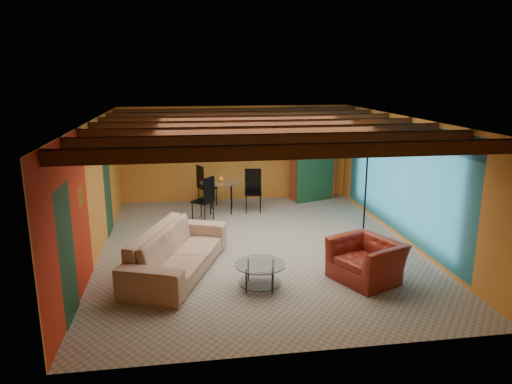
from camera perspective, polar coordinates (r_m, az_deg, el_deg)
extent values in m
cube|color=gray|center=(10.22, 0.17, -6.54)|extent=(6.50, 8.00, 0.01)
cube|color=silver|center=(9.60, 0.18, 8.71)|extent=(6.50, 8.00, 0.01)
cube|color=orange|center=(13.71, -2.41, 4.64)|extent=(6.50, 0.02, 2.70)
cube|color=#A82413|center=(9.87, -18.80, 0.15)|extent=(0.02, 8.00, 2.70)
cube|color=teal|center=(10.80, 17.47, 1.41)|extent=(0.02, 8.00, 2.70)
imported|color=#A27D68|center=(8.95, -9.39, -6.98)|extent=(2.02, 3.03, 0.82)
imported|color=maroon|center=(8.74, 13.08, -8.00)|extent=(1.38, 1.45, 0.74)
cube|color=brown|center=(13.89, 6.81, 3.39)|extent=(1.31, 0.94, 2.08)
cube|color=black|center=(13.56, -6.21, 5.75)|extent=(1.05, 0.03, 0.65)
imported|color=#26661E|center=(13.71, 6.97, 8.73)|extent=(0.55, 0.51, 0.52)
imported|color=orange|center=(12.44, -4.26, 3.05)|extent=(0.21, 0.21, 0.17)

